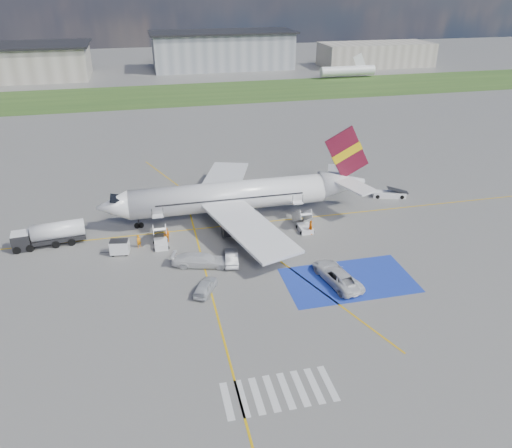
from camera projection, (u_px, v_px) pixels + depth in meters
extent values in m
plane|color=#60605E|center=(251.00, 272.00, 55.88)|extent=(400.00, 400.00, 0.00)
cube|color=#2D4C1E|center=(177.00, 95.00, 138.61)|extent=(400.00, 30.00, 0.01)
cube|color=gold|center=(232.00, 225.00, 66.33)|extent=(120.00, 0.20, 0.01)
cube|color=gold|center=(222.00, 335.00, 46.16)|extent=(0.20, 60.00, 0.01)
cube|color=gold|center=(232.00, 225.00, 66.33)|extent=(20.71, 56.45, 0.01)
cube|color=#1C35A8|center=(349.00, 280.00, 54.43)|extent=(14.00, 8.00, 0.01)
cube|color=silver|center=(227.00, 401.00, 38.99)|extent=(0.60, 4.00, 0.01)
cube|color=silver|center=(242.00, 398.00, 39.23)|extent=(0.60, 4.00, 0.01)
cube|color=silver|center=(257.00, 396.00, 39.47)|extent=(0.60, 4.00, 0.01)
cube|color=silver|center=(272.00, 393.00, 39.72)|extent=(0.60, 4.00, 0.01)
cube|color=silver|center=(286.00, 391.00, 39.96)|extent=(0.60, 4.00, 0.01)
cube|color=silver|center=(300.00, 388.00, 40.20)|extent=(0.60, 4.00, 0.01)
cube|color=silver|center=(314.00, 386.00, 40.45)|extent=(0.60, 4.00, 0.01)
cube|color=silver|center=(328.00, 383.00, 40.69)|extent=(0.60, 4.00, 0.01)
cube|color=gray|center=(223.00, 51.00, 174.82)|extent=(48.00, 18.00, 12.00)
cube|color=gray|center=(376.00, 54.00, 180.78)|extent=(40.00, 16.00, 8.00)
cylinder|color=silver|center=(228.00, 196.00, 66.55)|extent=(26.00, 3.90, 3.90)
cone|color=silver|center=(113.00, 207.00, 63.51)|extent=(4.00, 3.90, 3.90)
cube|color=black|center=(116.00, 199.00, 63.16)|extent=(1.67, 1.90, 0.82)
cone|color=silver|center=(342.00, 183.00, 69.66)|extent=(6.50, 3.90, 3.90)
cube|color=silver|center=(249.00, 227.00, 59.62)|extent=(9.86, 15.95, 1.40)
cube|color=silver|center=(225.00, 177.00, 74.43)|extent=(9.86, 15.95, 1.40)
cylinder|color=#38383A|center=(237.00, 228.00, 62.57)|extent=(3.40, 2.10, 2.10)
cylinder|color=#38383A|center=(222.00, 194.00, 72.32)|extent=(3.40, 2.10, 2.10)
cube|color=#5C0F21|center=(347.00, 153.00, 67.75)|extent=(6.62, 0.30, 7.45)
cube|color=#DEB90C|center=(347.00, 153.00, 67.75)|extent=(4.36, 0.40, 3.08)
cube|color=silver|center=(356.00, 186.00, 66.68)|extent=(4.73, 5.95, 0.49)
cube|color=silver|center=(338.00, 170.00, 72.26)|extent=(4.73, 5.95, 0.49)
cube|color=black|center=(231.00, 199.00, 64.69)|extent=(19.50, 0.04, 0.18)
cube|color=black|center=(226.00, 188.00, 68.10)|extent=(19.50, 0.04, 0.18)
cube|color=silver|center=(159.00, 230.00, 61.88)|extent=(1.40, 3.73, 2.32)
cube|color=silver|center=(158.00, 216.00, 63.07)|extent=(1.40, 1.00, 0.12)
cylinder|color=black|center=(152.00, 213.00, 62.68)|extent=(0.06, 0.06, 1.10)
cylinder|color=black|center=(163.00, 212.00, 62.96)|extent=(0.06, 0.06, 1.10)
cube|color=silver|center=(161.00, 244.00, 60.98)|extent=(1.60, 2.40, 0.70)
cube|color=silver|center=(302.00, 216.00, 65.64)|extent=(1.40, 3.73, 2.32)
cube|color=silver|center=(298.00, 203.00, 66.82)|extent=(1.40, 1.00, 0.12)
cylinder|color=black|center=(293.00, 199.00, 66.43)|extent=(0.06, 0.06, 1.10)
cylinder|color=black|center=(303.00, 198.00, 66.72)|extent=(0.06, 0.06, 1.10)
cube|color=silver|center=(305.00, 229.00, 64.74)|extent=(1.60, 2.40, 0.70)
cube|color=black|center=(21.00, 241.00, 60.15)|extent=(2.32, 2.32, 2.10)
cylinder|color=silver|center=(58.00, 230.00, 61.08)|extent=(6.40, 2.76, 2.10)
cube|color=black|center=(59.00, 238.00, 61.55)|extent=(6.40, 2.76, 0.46)
cube|color=silver|center=(120.00, 247.00, 59.13)|extent=(2.39, 1.65, 1.55)
cube|color=black|center=(119.00, 241.00, 58.76)|extent=(2.26, 1.52, 0.13)
cube|color=silver|center=(389.00, 194.00, 74.69)|extent=(5.05, 2.85, 0.80)
cube|color=black|center=(398.00, 190.00, 74.33)|extent=(3.34, 2.01, 0.89)
imported|color=silver|center=(205.00, 286.00, 52.10)|extent=(3.34, 4.37, 1.39)
imported|color=#B4B6BC|center=(231.00, 257.00, 57.48)|extent=(2.08, 4.42, 1.40)
imported|color=silver|center=(337.00, 273.00, 53.71)|extent=(3.60, 6.02, 2.11)
imported|color=silver|center=(202.00, 258.00, 56.69)|extent=(5.51, 3.41, 2.01)
imported|color=orange|center=(139.00, 241.00, 60.66)|extent=(0.72, 0.67, 1.66)
imported|color=orange|center=(167.00, 235.00, 61.89)|extent=(1.15, 1.15, 1.87)
imported|color=orange|center=(311.00, 227.00, 63.64)|extent=(0.56, 1.18, 1.95)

